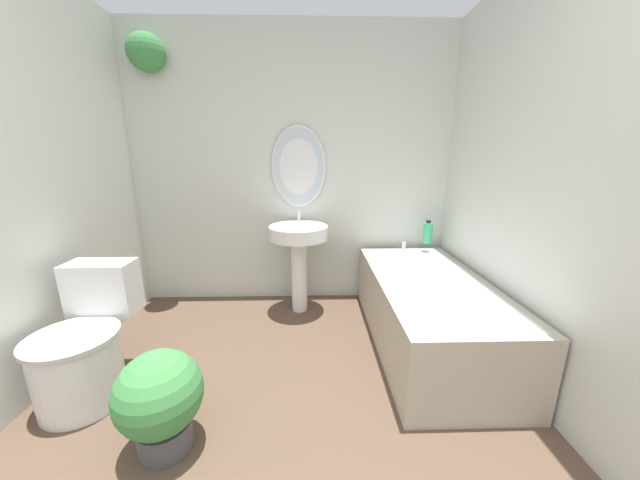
# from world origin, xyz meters

# --- Properties ---
(wall_back) EXTENTS (2.90, 0.29, 2.40)m
(wall_back) POSITION_xyz_m (-0.06, 2.67, 1.25)
(wall_back) COLOR silver
(wall_back) RESTS_ON ground_plane
(wall_right) EXTENTS (0.06, 2.76, 2.40)m
(wall_right) POSITION_xyz_m (1.42, 1.32, 1.20)
(wall_right) COLOR silver
(wall_right) RESTS_ON ground_plane
(toilet) EXTENTS (0.45, 0.63, 0.72)m
(toilet) POSITION_xyz_m (-1.11, 1.36, 0.29)
(toilet) COLOR white
(toilet) RESTS_ON ground_plane
(pedestal_sink) EXTENTS (0.49, 0.49, 0.86)m
(pedestal_sink) POSITION_xyz_m (0.06, 2.36, 0.59)
(pedestal_sink) COLOR white
(pedestal_sink) RESTS_ON ground_plane
(bathtub) EXTENTS (0.75, 1.56, 0.58)m
(bathtub) POSITION_xyz_m (0.99, 1.82, 0.26)
(bathtub) COLOR #B2A893
(bathtub) RESTS_ON ground_plane
(shampoo_bottle) EXTENTS (0.08, 0.08, 0.21)m
(shampoo_bottle) POSITION_xyz_m (1.19, 2.47, 0.67)
(shampoo_bottle) COLOR #38B275
(shampoo_bottle) RESTS_ON bathtub
(potted_plant) EXTENTS (0.38, 0.38, 0.49)m
(potted_plant) POSITION_xyz_m (-0.52, 0.98, 0.27)
(potted_plant) COLOR #47474C
(potted_plant) RESTS_ON ground_plane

